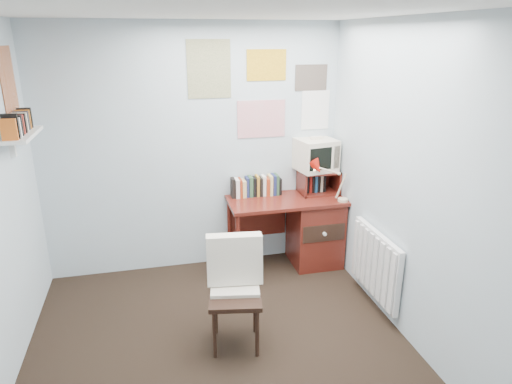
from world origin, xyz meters
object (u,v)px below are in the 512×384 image
(desk_lamp, at_px, (344,184))
(radiator, at_px, (376,264))
(desk, at_px, (310,228))
(tv_riser, at_px, (318,181))
(wall_shelf, at_px, (21,135))
(crt_tv, at_px, (316,153))
(desk_chair, at_px, (235,297))

(desk_lamp, xyz_separation_m, radiator, (0.02, -0.73, -0.53))
(desk, xyz_separation_m, tv_riser, (0.12, 0.11, 0.48))
(tv_riser, relative_size, wall_shelf, 0.65)
(desk, distance_m, wall_shelf, 2.87)
(radiator, height_order, wall_shelf, wall_shelf)
(radiator, bearing_deg, desk, 107.24)
(radiator, bearing_deg, tv_riser, 99.28)
(desk_lamp, relative_size, crt_tv, 0.99)
(desk, relative_size, desk_chair, 1.40)
(desk_lamp, xyz_separation_m, crt_tv, (-0.18, 0.33, 0.24))
(desk_chair, xyz_separation_m, tv_riser, (1.16, 1.30, 0.46))
(crt_tv, relative_size, radiator, 0.47)
(desk_chair, bearing_deg, crt_tv, 59.85)
(crt_tv, bearing_deg, desk_lamp, -70.80)
(desk_lamp, distance_m, crt_tv, 0.45)
(desk_chair, xyz_separation_m, crt_tv, (1.13, 1.32, 0.76))
(desk_lamp, bearing_deg, desk, 136.29)
(desk_chair, distance_m, radiator, 1.36)
(radiator, bearing_deg, crt_tv, 100.93)
(desk_chair, distance_m, wall_shelf, 2.10)
(desk_chair, bearing_deg, wall_shelf, 162.24)
(desk_chair, relative_size, tv_riser, 2.15)
(desk_lamp, bearing_deg, radiator, -95.17)
(tv_riser, bearing_deg, radiator, -80.72)
(desk, bearing_deg, radiator, -72.76)
(desk, bearing_deg, desk_chair, -131.21)
(desk, xyz_separation_m, wall_shelf, (-2.57, -0.38, 1.21))
(desk_chair, height_order, desk_lamp, desk_lamp)
(desk_lamp, bearing_deg, desk_chair, -149.71)
(desk_chair, xyz_separation_m, desk_lamp, (1.31, 0.99, 0.52))
(tv_riser, bearing_deg, desk_chair, -131.75)
(desk_lamp, distance_m, wall_shelf, 2.92)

